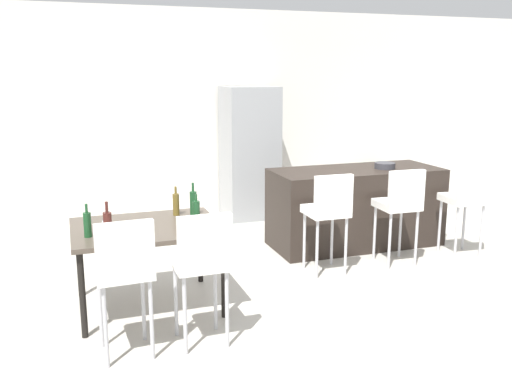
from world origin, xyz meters
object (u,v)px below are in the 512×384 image
at_px(wine_bottle_inner, 196,212).
at_px(wine_bottle_corner, 108,227).
at_px(wine_glass_right, 106,217).
at_px(wine_bottle_near, 176,204).
at_px(refrigerator, 250,153).
at_px(potted_plant, 387,182).
at_px(dining_table, 147,233).
at_px(bar_chair_middle, 400,201).
at_px(kitchen_island, 355,207).
at_px(bar_chair_left, 328,208).
at_px(dining_chair_near, 124,266).
at_px(wine_bottle_left, 87,224).
at_px(fruit_bowl, 385,166).
at_px(dining_chair_far, 202,258).
at_px(wine_bottle_middle, 193,203).
at_px(bar_chair_right, 466,196).

bearing_deg(wine_bottle_inner, wine_bottle_corner, -157.17).
height_order(wine_bottle_inner, wine_glass_right, wine_bottle_inner).
height_order(wine_bottle_near, refrigerator, refrigerator).
bearing_deg(potted_plant, dining_table, -146.70).
bearing_deg(dining_table, wine_bottle_corner, -131.40).
height_order(bar_chair_middle, potted_plant, bar_chair_middle).
bearing_deg(kitchen_island, bar_chair_left, -133.57).
xyz_separation_m(dining_chair_near, wine_bottle_left, (-0.21, 0.67, 0.15)).
relative_size(wine_bottle_inner, fruit_bowl, 1.09).
distance_m(wine_bottle_near, potted_plant, 4.50).
distance_m(wine_bottle_near, fruit_bowl, 2.71).
bearing_deg(wine_bottle_corner, dining_chair_far, -36.26).
relative_size(wine_bottle_corner, fruit_bowl, 1.35).
relative_size(dining_chair_near, wine_glass_right, 6.03).
bearing_deg(wine_bottle_corner, dining_chair_near, -81.84).
bearing_deg(wine_glass_right, dining_table, 12.85).
xyz_separation_m(kitchen_island, wine_bottle_near, (-2.29, -0.74, 0.39)).
xyz_separation_m(dining_chair_far, potted_plant, (3.80, 3.54, -0.34)).
xyz_separation_m(dining_chair_far, wine_bottle_middle, (0.18, 1.08, 0.16)).
relative_size(wine_bottle_near, potted_plant, 0.45).
height_order(dining_chair_near, refrigerator, refrigerator).
bearing_deg(bar_chair_right, potted_plant, 77.54).
bearing_deg(wine_bottle_near, potted_plant, 32.57).
bearing_deg(refrigerator, kitchen_island, -65.31).
bearing_deg(wine_bottle_inner, dining_table, 171.15).
height_order(wine_bottle_inner, potted_plant, wine_bottle_inner).
distance_m(dining_chair_near, wine_bottle_inner, 1.07).
relative_size(wine_bottle_left, refrigerator, 0.15).
distance_m(bar_chair_middle, wine_bottle_left, 3.21).
relative_size(dining_chair_near, wine_bottle_left, 3.84).
height_order(wine_bottle_left, potted_plant, wine_bottle_left).
bearing_deg(dining_chair_near, potted_plant, 39.03).
bearing_deg(potted_plant, wine_bottle_inner, -143.06).
distance_m(bar_chair_right, dining_chair_near, 3.97).
bearing_deg(bar_chair_middle, wine_bottle_left, -172.76).
relative_size(bar_chair_right, wine_bottle_inner, 3.99).
height_order(bar_chair_right, wine_glass_right, bar_chair_right).
bearing_deg(wine_bottle_inner, kitchen_island, 26.44).
relative_size(wine_glass_right, fruit_bowl, 0.72).
relative_size(bar_chair_right, dining_chair_far, 1.00).
distance_m(bar_chair_left, bar_chair_right, 1.69).
distance_m(bar_chair_left, bar_chair_middle, 0.84).
height_order(dining_table, dining_chair_far, dining_chair_far).
distance_m(kitchen_island, potted_plant, 2.23).
relative_size(dining_table, potted_plant, 2.07).
bearing_deg(kitchen_island, wine_glass_right, -159.63).
relative_size(dining_table, wine_bottle_left, 4.59).
height_order(dining_table, wine_bottle_corner, wine_bottle_corner).
height_order(wine_bottle_middle, refrigerator, refrigerator).
relative_size(wine_bottle_near, wine_glass_right, 1.56).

